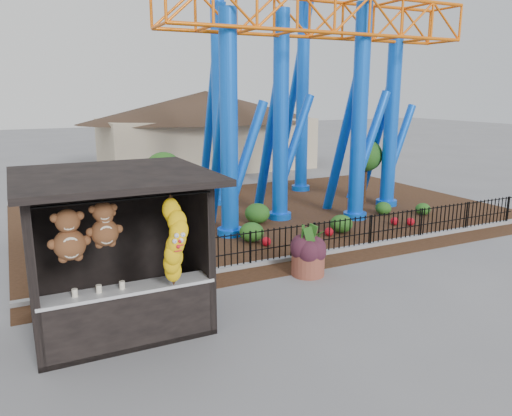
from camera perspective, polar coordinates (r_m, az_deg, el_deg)
name	(u,v)px	position (r m, az deg, el deg)	size (l,w,h in m)	color
ground	(278,318)	(10.61, 2.56, -12.40)	(120.00, 120.00, 0.00)	slate
mulch_bed	(270,214)	(19.06, 1.56, -0.68)	(18.00, 12.00, 0.02)	#331E11
curb	(348,249)	(14.97, 10.52, -4.60)	(18.00, 0.18, 0.12)	gray
prize_booth	(118,255)	(9.88, -15.49, -5.23)	(3.50, 3.40, 3.12)	black
picket_fence	(374,231)	(15.39, 13.29, -2.53)	(12.20, 0.06, 1.00)	black
roller_coaster	(295,39)	(19.34, 4.45, 18.70)	(11.00, 6.37, 10.82)	blue
terracotta_planter	(308,264)	(12.85, 5.95, -6.38)	(0.85, 0.85, 0.58)	brown
planter_foliage	(308,241)	(12.66, 6.02, -3.78)	(0.70, 0.70, 0.64)	#351521
potted_plant	(307,247)	(13.61, 5.85, -4.48)	(0.83, 0.72, 0.93)	#285117
landscaping	(307,219)	(17.20, 5.90, -1.23)	(7.97, 3.24, 0.71)	#225218
pavilion	(206,117)	(30.33, -5.74, 10.28)	(15.00, 15.00, 4.80)	#BFAD8C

